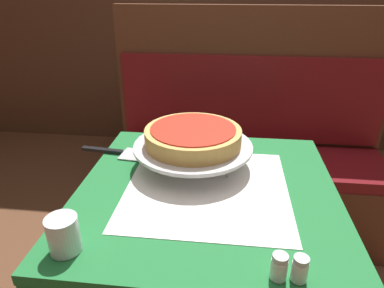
% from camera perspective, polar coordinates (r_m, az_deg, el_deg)
% --- Properties ---
extents(dining_table_front, '(0.80, 0.80, 0.74)m').
position_cam_1_polar(dining_table_front, '(1.13, 2.40, -11.60)').
color(dining_table_front, '#1E6B33').
rests_on(dining_table_front, ground_plane).
extents(dining_table_rear, '(0.67, 0.67, 0.73)m').
position_cam_1_polar(dining_table_rear, '(2.47, 0.27, 8.84)').
color(dining_table_rear, '#1E6B33').
rests_on(dining_table_rear, ground_plane).
extents(booth_bench, '(1.46, 0.46, 1.22)m').
position_cam_1_polar(booth_bench, '(1.94, 8.96, -4.61)').
color(booth_bench, '#4C2819').
rests_on(booth_bench, ground_plane).
extents(pizza_pan_stand, '(0.40, 0.40, 0.08)m').
position_cam_1_polar(pizza_pan_stand, '(1.16, 0.17, -0.49)').
color(pizza_pan_stand, '#ADADB2').
rests_on(pizza_pan_stand, dining_table_front).
extents(deep_dish_pizza, '(0.32, 0.32, 0.06)m').
position_cam_1_polar(deep_dish_pizza, '(1.14, 0.17, 1.30)').
color(deep_dish_pizza, tan).
rests_on(deep_dish_pizza, pizza_pan_stand).
extents(pizza_server, '(0.28, 0.10, 0.01)m').
position_cam_1_polar(pizza_server, '(1.30, -11.98, -1.38)').
color(pizza_server, '#BCBCC1').
rests_on(pizza_server, dining_table_front).
extents(water_glass_near, '(0.07, 0.07, 0.09)m').
position_cam_1_polar(water_glass_near, '(0.88, -20.64, -13.92)').
color(water_glass_near, silver).
rests_on(water_glass_near, dining_table_front).
extents(salt_shaker, '(0.04, 0.04, 0.06)m').
position_cam_1_polar(salt_shaker, '(0.79, 14.31, -19.21)').
color(salt_shaker, silver).
rests_on(salt_shaker, dining_table_front).
extents(pepper_shaker, '(0.04, 0.04, 0.06)m').
position_cam_1_polar(pepper_shaker, '(0.80, 17.54, -19.22)').
color(pepper_shaker, silver).
rests_on(pepper_shaker, dining_table_front).
extents(condiment_caddy, '(0.12, 0.12, 0.16)m').
position_cam_1_polar(condiment_caddy, '(2.39, 1.54, 12.29)').
color(condiment_caddy, black).
rests_on(condiment_caddy, dining_table_rear).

